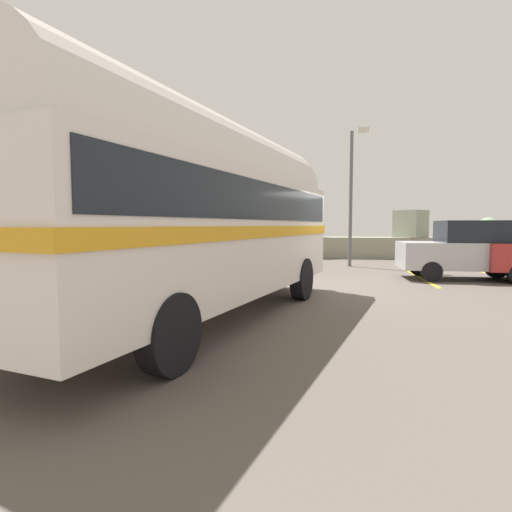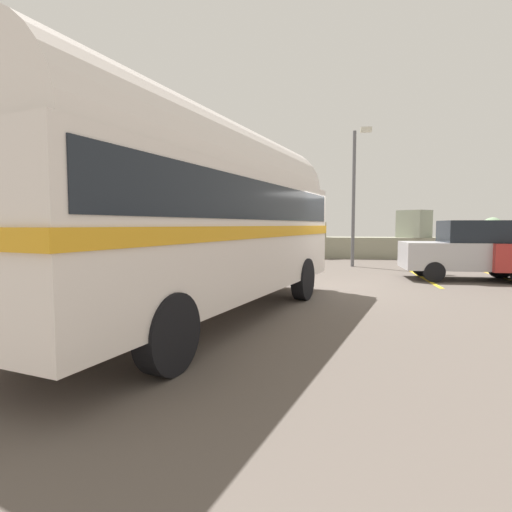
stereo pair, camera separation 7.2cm
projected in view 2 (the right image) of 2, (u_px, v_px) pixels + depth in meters
The scene contains 5 objects.
ground at pixel (310, 293), 10.45m from camera, with size 32.00×26.00×0.02m.
breakwater at pixel (323, 245), 21.95m from camera, with size 31.36×2.00×2.48m.
vintage_coach at pixel (202, 208), 7.44m from camera, with size 4.40×8.91×3.70m.
parked_car_nearest at pixel (473, 250), 12.90m from camera, with size 4.13×1.79×1.86m.
lamp_post at pixel (355, 190), 16.80m from camera, with size 0.69×0.78×5.56m.
Camera 2 is at (0.43, -10.43, 1.75)m, focal length 28.92 mm.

